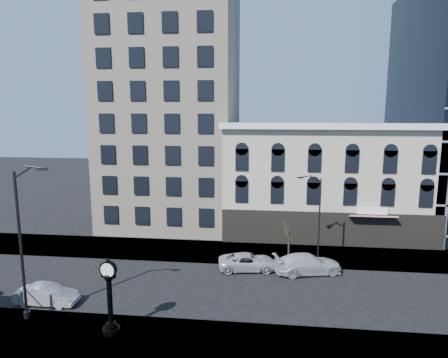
# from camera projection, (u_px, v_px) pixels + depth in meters

# --- Properties ---
(ground) EXTENTS (160.00, 160.00, 0.00)m
(ground) POSITION_uv_depth(u_px,v_px,m) (193.00, 287.00, 31.38)
(ground) COLOR black
(ground) RESTS_ON ground
(sidewalk_far) EXTENTS (160.00, 6.00, 0.12)m
(sidewalk_far) POSITION_uv_depth(u_px,v_px,m) (209.00, 251.00, 39.20)
(sidewalk_far) COLOR gray
(sidewalk_far) RESTS_ON ground
(sidewalk_near) EXTENTS (160.00, 6.00, 0.12)m
(sidewalk_near) POSITION_uv_depth(u_px,v_px,m) (167.00, 345.00, 23.54)
(sidewalk_near) COLOR gray
(sidewalk_near) RESTS_ON ground
(cream_tower) EXTENTS (15.90, 15.40, 42.50)m
(cream_tower) POSITION_uv_depth(u_px,v_px,m) (171.00, 62.00, 47.25)
(cream_tower) COLOR beige
(cream_tower) RESTS_ON ground
(victorian_row) EXTENTS (22.60, 11.19, 12.50)m
(victorian_row) POSITION_uv_depth(u_px,v_px,m) (325.00, 180.00, 44.54)
(victorian_row) COLOR #BEB79C
(victorian_row) RESTS_ON ground
(street_clock) EXTENTS (1.10, 1.10, 4.84)m
(street_clock) POSITION_uv_depth(u_px,v_px,m) (110.00, 299.00, 24.44)
(street_clock) COLOR black
(street_clock) RESTS_ON sidewalk_near
(street_lamp_near) EXTENTS (2.71, 0.41, 10.46)m
(street_lamp_near) POSITION_uv_depth(u_px,v_px,m) (28.00, 203.00, 25.08)
(street_lamp_near) COLOR black
(street_lamp_near) RESTS_ON sidewalk_near
(street_lamp_far) EXTENTS (2.06, 0.84, 8.20)m
(street_lamp_far) POSITION_uv_depth(u_px,v_px,m) (314.00, 196.00, 34.89)
(street_lamp_far) COLOR black
(street_lamp_far) RESTS_ON sidewalk_far
(bare_tree_far) EXTENTS (2.20, 2.20, 3.77)m
(bare_tree_far) POSITION_uv_depth(u_px,v_px,m) (289.00, 227.00, 37.25)
(bare_tree_far) COLOR #2D2416
(bare_tree_far) RESTS_ON sidewalk_far
(car_near_b) EXTENTS (4.39, 1.60, 1.44)m
(car_near_b) POSITION_uv_depth(u_px,v_px,m) (47.00, 295.00, 28.52)
(car_near_b) COLOR silver
(car_near_b) RESTS_ON ground
(car_far_a) EXTENTS (5.44, 3.14, 1.43)m
(car_far_a) POSITION_uv_depth(u_px,v_px,m) (248.00, 262.00, 34.70)
(car_far_a) COLOR silver
(car_far_a) RESTS_ON ground
(car_far_b) EXTENTS (6.18, 3.75, 1.67)m
(car_far_b) POSITION_uv_depth(u_px,v_px,m) (308.00, 264.00, 33.95)
(car_far_b) COLOR silver
(car_far_b) RESTS_ON ground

